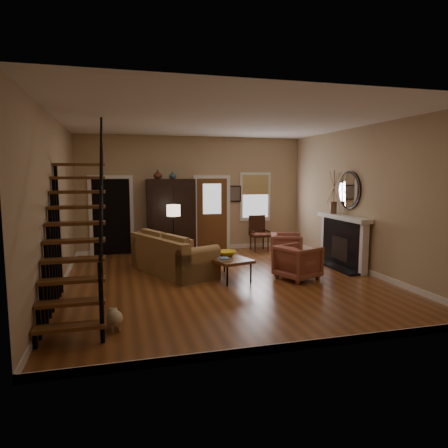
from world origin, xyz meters
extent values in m
plane|color=brown|center=(0.00, 0.00, 0.00)|extent=(7.00, 7.00, 0.00)
plane|color=white|center=(0.00, 0.00, 3.30)|extent=(7.00, 7.00, 0.00)
cube|color=tan|center=(0.00, 3.50, 1.65)|extent=(6.50, 0.04, 3.30)
cube|color=tan|center=(-3.25, 0.00, 1.65)|extent=(0.04, 7.00, 3.30)
cube|color=tan|center=(3.25, 0.00, 1.65)|extent=(0.04, 7.00, 3.30)
cube|color=black|center=(-2.30, 3.65, 1.05)|extent=(1.00, 0.36, 2.10)
cube|color=brown|center=(0.55, 3.48, 1.05)|extent=(0.90, 0.06, 2.10)
cube|color=silver|center=(1.90, 3.47, 1.55)|extent=(0.96, 0.06, 1.46)
cube|color=black|center=(3.13, 0.50, 0.57)|extent=(0.24, 1.60, 1.15)
cube|color=white|center=(3.07, 0.50, 1.20)|extent=(0.30, 1.95, 0.10)
cylinder|color=silver|center=(3.20, 0.50, 1.85)|extent=(0.05, 0.90, 0.90)
imported|color=#4C2619|center=(-1.05, 3.05, 2.22)|extent=(0.24, 0.24, 0.25)
imported|color=#334C60|center=(-0.65, 3.05, 2.21)|extent=(0.20, 0.20, 0.21)
imported|color=yellow|center=(0.12, 0.30, 0.52)|extent=(0.42, 0.42, 0.10)
imported|color=maroon|center=(1.55, -0.27, 0.37)|extent=(1.04, 1.02, 0.73)
imported|color=maroon|center=(2.04, 1.44, 0.36)|extent=(1.00, 0.99, 0.72)
camera|label=1|loc=(-2.12, -7.92, 2.22)|focal=32.00mm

